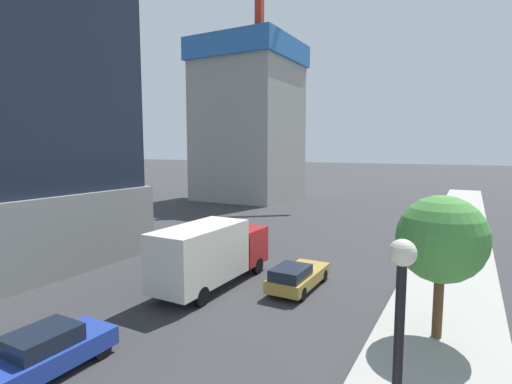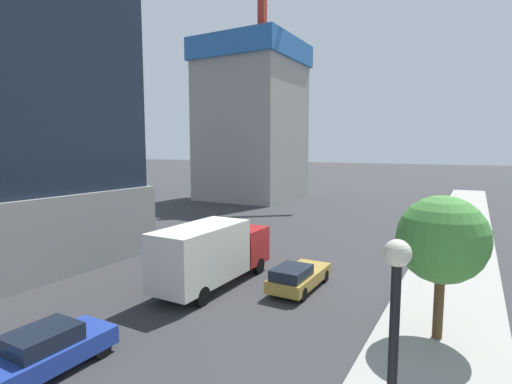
{
  "view_description": "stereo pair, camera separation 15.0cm",
  "coord_description": "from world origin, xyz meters",
  "px_view_note": "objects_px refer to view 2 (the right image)",
  "views": [
    {
      "loc": [
        9.26,
        4.51,
        7.24
      ],
      "look_at": [
        1.97,
        17.75,
        5.55
      ],
      "focal_mm": 27.43,
      "sensor_mm": 36.0,
      "label": 1
    },
    {
      "loc": [
        9.39,
        4.59,
        7.24
      ],
      "look_at": [
        1.97,
        17.75,
        5.55
      ],
      "focal_mm": 27.43,
      "sensor_mm": 36.0,
      "label": 2
    }
  ],
  "objects_px": {
    "construction_building": "(252,113)",
    "street_lamp": "(393,357)",
    "car_blue": "(47,350)",
    "street_tree": "(442,240)",
    "car_gold": "(298,276)",
    "box_truck": "(212,252)"
  },
  "relations": [
    {
      "from": "street_lamp",
      "to": "car_gold",
      "type": "xyz_separation_m",
      "value": [
        -6.66,
        11.68,
        -3.17
      ]
    },
    {
      "from": "street_tree",
      "to": "car_gold",
      "type": "height_order",
      "value": "street_tree"
    },
    {
      "from": "construction_building",
      "to": "car_gold",
      "type": "bearing_deg",
      "value": -56.33
    },
    {
      "from": "car_blue",
      "to": "car_gold",
      "type": "bearing_deg",
      "value": 69.22
    },
    {
      "from": "street_lamp",
      "to": "box_truck",
      "type": "relative_size",
      "value": 0.72
    },
    {
      "from": "street_lamp",
      "to": "street_tree",
      "type": "bearing_deg",
      "value": 89.61
    },
    {
      "from": "car_gold",
      "to": "box_truck",
      "type": "height_order",
      "value": "box_truck"
    },
    {
      "from": "car_gold",
      "to": "construction_building",
      "type": "bearing_deg",
      "value": 123.67
    },
    {
      "from": "car_gold",
      "to": "car_blue",
      "type": "xyz_separation_m",
      "value": [
        -4.12,
        -10.86,
        0.05
      ]
    },
    {
      "from": "street_lamp",
      "to": "box_truck",
      "type": "xyz_separation_m",
      "value": [
        -10.78,
        9.89,
        -2.02
      ]
    },
    {
      "from": "street_tree",
      "to": "car_gold",
      "type": "relative_size",
      "value": 1.18
    },
    {
      "from": "construction_building",
      "to": "car_gold",
      "type": "xyz_separation_m",
      "value": [
        20.62,
        -30.95,
        -11.59
      ]
    },
    {
      "from": "construction_building",
      "to": "car_gold",
      "type": "height_order",
      "value": "construction_building"
    },
    {
      "from": "car_gold",
      "to": "street_lamp",
      "type": "bearing_deg",
      "value": -60.31
    },
    {
      "from": "street_lamp",
      "to": "street_tree",
      "type": "height_order",
      "value": "street_lamp"
    },
    {
      "from": "car_blue",
      "to": "box_truck",
      "type": "height_order",
      "value": "box_truck"
    },
    {
      "from": "construction_building",
      "to": "street_lamp",
      "type": "height_order",
      "value": "construction_building"
    },
    {
      "from": "construction_building",
      "to": "street_lamp",
      "type": "distance_m",
      "value": 51.31
    },
    {
      "from": "construction_building",
      "to": "car_blue",
      "type": "relative_size",
      "value": 6.91
    },
    {
      "from": "car_blue",
      "to": "construction_building",
      "type": "bearing_deg",
      "value": 111.53
    },
    {
      "from": "car_gold",
      "to": "box_truck",
      "type": "distance_m",
      "value": 4.64
    },
    {
      "from": "construction_building",
      "to": "car_gold",
      "type": "distance_m",
      "value": 38.96
    }
  ]
}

